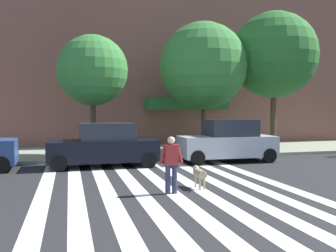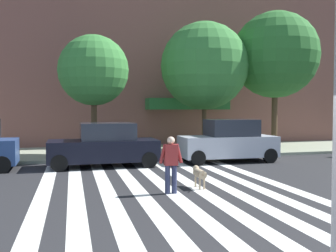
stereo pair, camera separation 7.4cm
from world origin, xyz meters
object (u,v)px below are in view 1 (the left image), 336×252
(street_tree_middle, at_px, (203,66))
(pedestrian_dog_walker, at_px, (171,161))
(parked_car_third_in_line, at_px, (228,142))
(parked_car_behind_first, at_px, (104,146))
(street_tree_nearest, at_px, (93,71))
(dog_on_leash, at_px, (199,173))
(street_tree_further, at_px, (274,55))

(street_tree_middle, relative_size, pedestrian_dog_walker, 4.25)
(parked_car_third_in_line, bearing_deg, street_tree_middle, 89.90)
(parked_car_behind_first, height_order, street_tree_nearest, street_tree_nearest)
(pedestrian_dog_walker, bearing_deg, dog_on_leash, 27.58)
(parked_car_third_in_line, height_order, pedestrian_dog_walker, parked_car_third_in_line)
(parked_car_third_in_line, xyz_separation_m, street_tree_middle, (0.01, 3.28, 3.83))
(street_tree_further, bearing_deg, street_tree_nearest, -178.59)
(street_tree_nearest, relative_size, street_tree_middle, 0.84)
(street_tree_middle, relative_size, street_tree_further, 0.90)
(parked_car_behind_first, xyz_separation_m, parked_car_third_in_line, (5.66, -0.00, 0.05))
(dog_on_leash, bearing_deg, pedestrian_dog_walker, -152.42)
(street_tree_further, height_order, pedestrian_dog_walker, street_tree_further)
(parked_car_behind_first, relative_size, street_tree_middle, 0.65)
(street_tree_nearest, distance_m, street_tree_middle, 5.97)
(parked_car_behind_first, height_order, pedestrian_dog_walker, parked_car_behind_first)
(street_tree_nearest, relative_size, pedestrian_dog_walker, 3.59)
(parked_car_behind_first, bearing_deg, street_tree_nearest, 95.56)
(parked_car_third_in_line, bearing_deg, dog_on_leash, -122.31)
(parked_car_third_in_line, height_order, street_tree_further, street_tree_further)
(street_tree_middle, bearing_deg, street_tree_further, -4.03)
(parked_car_behind_first, distance_m, dog_on_leash, 5.65)
(street_tree_middle, bearing_deg, parked_car_behind_first, -149.94)
(pedestrian_dog_walker, bearing_deg, street_tree_nearest, 101.30)
(parked_car_third_in_line, bearing_deg, street_tree_further, 36.03)
(street_tree_nearest, height_order, pedestrian_dog_walker, street_tree_nearest)
(street_tree_further, bearing_deg, dog_on_leash, -132.23)
(street_tree_nearest, distance_m, street_tree_further, 10.11)
(parked_car_behind_first, height_order, street_tree_further, street_tree_further)
(street_tree_middle, relative_size, dog_on_leash, 6.98)
(pedestrian_dog_walker, bearing_deg, parked_car_third_in_line, 52.86)
(parked_car_third_in_line, height_order, street_tree_middle, street_tree_middle)
(parked_car_third_in_line, height_order, street_tree_nearest, street_tree_nearest)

